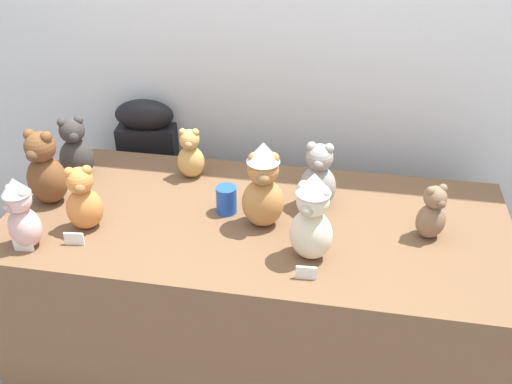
{
  "coord_description": "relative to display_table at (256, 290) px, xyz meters",
  "views": [
    {
      "loc": [
        0.32,
        -1.53,
        1.97
      ],
      "look_at": [
        0.0,
        0.25,
        0.85
      ],
      "focal_mm": 39.89,
      "sensor_mm": 36.0,
      "label": 1
    }
  ],
  "objects": [
    {
      "name": "teddy_bear_honey",
      "position": [
        -0.33,
        0.27,
        0.47
      ],
      "size": [
        0.13,
        0.11,
        0.23
      ],
      "rotation": [
        0.0,
        0.0,
        0.14
      ],
      "color": "tan",
      "rests_on": "display_table"
    },
    {
      "name": "teddy_bear_chestnut",
      "position": [
        -0.83,
        -0.02,
        0.51
      ],
      "size": [
        0.17,
        0.15,
        0.32
      ],
      "rotation": [
        0.0,
        0.0,
        -0.1
      ],
      "color": "brown",
      "rests_on": "display_table"
    },
    {
      "name": "teddy_bear_caramel",
      "position": [
        0.03,
        -0.03,
        0.53
      ],
      "size": [
        0.18,
        0.16,
        0.35
      ],
      "rotation": [
        0.0,
        0.0,
        0.17
      ],
      "color": "#B27A42",
      "rests_on": "display_table"
    },
    {
      "name": "wall_back",
      "position": [
        0.0,
        0.68,
        0.94
      ],
      "size": [
        7.0,
        0.08,
        2.6
      ],
      "primitive_type": "cube",
      "color": "silver",
      "rests_on": "ground_plane"
    },
    {
      "name": "name_card_front_right",
      "position": [
        0.23,
        -0.32,
        0.39
      ],
      "size": [
        0.07,
        0.01,
        0.05
      ],
      "primitive_type": "cube",
      "rotation": [
        0.0,
        0.0,
        0.06
      ],
      "color": "white",
      "rests_on": "display_table"
    },
    {
      "name": "teddy_bear_ginger",
      "position": [
        -0.61,
        -0.17,
        0.48
      ],
      "size": [
        0.17,
        0.16,
        0.26
      ],
      "rotation": [
        0.0,
        0.0,
        0.42
      ],
      "color": "#D17F3D",
      "rests_on": "display_table"
    },
    {
      "name": "teddy_bear_cream",
      "position": [
        0.23,
        -0.2,
        0.53
      ],
      "size": [
        0.18,
        0.17,
        0.34
      ],
      "rotation": [
        0.0,
        0.0,
        -0.32
      ],
      "color": "beige",
      "rests_on": "display_table"
    },
    {
      "name": "teddy_bear_charcoal",
      "position": [
        -0.81,
        0.19,
        0.49
      ],
      "size": [
        0.18,
        0.18,
        0.28
      ],
      "rotation": [
        0.0,
        0.0,
        0.55
      ],
      "color": "#383533",
      "rests_on": "display_table"
    },
    {
      "name": "teddy_bear_mocha",
      "position": [
        0.64,
        -0.0,
        0.46
      ],
      "size": [
        0.14,
        0.14,
        0.22
      ],
      "rotation": [
        0.0,
        0.0,
        0.54
      ],
      "color": "#7F6047",
      "rests_on": "display_table"
    },
    {
      "name": "instrument_case",
      "position": [
        -0.64,
        0.56,
        0.11
      ],
      "size": [
        0.29,
        0.15,
        0.94
      ],
      "rotation": [
        0.0,
        0.0,
        0.13
      ],
      "color": "black",
      "rests_on": "ground_plane"
    },
    {
      "name": "display_table",
      "position": [
        0.0,
        0.0,
        0.0
      ],
      "size": [
        1.94,
        0.87,
        0.73
      ],
      "primitive_type": "cube",
      "color": "brown",
      "rests_on": "ground_plane"
    },
    {
      "name": "teddy_bear_blush",
      "position": [
        -0.78,
        -0.31,
        0.5
      ],
      "size": [
        0.16,
        0.15,
        0.28
      ],
      "rotation": [
        0.0,
        0.0,
        -0.4
      ],
      "color": "beige",
      "rests_on": "display_table"
    },
    {
      "name": "name_card_front_left",
      "position": [
        -0.78,
        -0.34,
        0.39
      ],
      "size": [
        0.07,
        0.01,
        0.05
      ],
      "primitive_type": "cube",
      "rotation": [
        0.0,
        0.0,
        0.1
      ],
      "color": "white",
      "rests_on": "display_table"
    },
    {
      "name": "name_card_front_middle",
      "position": [
        -0.61,
        -0.28,
        0.39
      ],
      "size": [
        0.07,
        0.02,
        0.05
      ],
      "primitive_type": "cube",
      "rotation": [
        0.0,
        0.0,
        0.12
      ],
      "color": "white",
      "rests_on": "display_table"
    },
    {
      "name": "party_cup_blue",
      "position": [
        -0.12,
        0.03,
        0.42
      ],
      "size": [
        0.08,
        0.08,
        0.11
      ],
      "primitive_type": "cylinder",
      "color": "blue",
      "rests_on": "display_table"
    },
    {
      "name": "teddy_bear_ash",
      "position": [
        0.22,
        0.13,
        0.49
      ],
      "size": [
        0.15,
        0.13,
        0.28
      ],
      "rotation": [
        0.0,
        0.0,
        -0.04
      ],
      "color": "gray",
      "rests_on": "display_table"
    }
  ]
}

